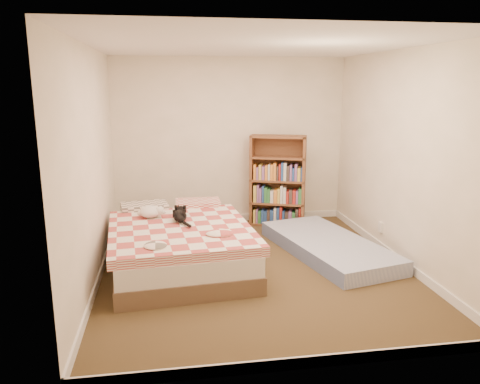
{
  "coord_description": "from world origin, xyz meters",
  "views": [
    {
      "loc": [
        -0.97,
        -5.03,
        2.1
      ],
      "look_at": [
        -0.12,
        0.3,
        0.86
      ],
      "focal_mm": 35.0,
      "sensor_mm": 36.0,
      "label": 1
    }
  ],
  "objects": [
    {
      "name": "room",
      "position": [
        0.0,
        0.0,
        1.2
      ],
      "size": [
        3.51,
        4.01,
        2.51
      ],
      "color": "#41301C",
      "rests_on": "ground"
    },
    {
      "name": "bed",
      "position": [
        -0.86,
        0.3,
        0.26
      ],
      "size": [
        1.73,
        2.27,
        0.58
      ],
      "rotation": [
        0.0,
        0.0,
        0.09
      ],
      "color": "brown",
      "rests_on": "room"
    },
    {
      "name": "bookshelf",
      "position": [
        0.67,
        1.71,
        0.52
      ],
      "size": [
        0.91,
        0.54,
        1.37
      ],
      "rotation": [
        0.0,
        0.0,
        -0.34
      ],
      "color": "brown",
      "rests_on": "room"
    },
    {
      "name": "floor_mattress",
      "position": [
        1.02,
        0.36,
        0.09
      ],
      "size": [
        1.36,
        2.19,
        0.18
      ],
      "primitive_type": "cube",
      "rotation": [
        0.0,
        0.0,
        0.23
      ],
      "color": "#697CAF",
      "rests_on": "room"
    },
    {
      "name": "black_cat",
      "position": [
        -0.83,
        0.4,
        0.58
      ],
      "size": [
        0.22,
        0.61,
        0.14
      ],
      "rotation": [
        0.0,
        0.0,
        -0.1
      ],
      "color": "black",
      "rests_on": "bed"
    },
    {
      "name": "white_dog",
      "position": [
        -1.18,
        0.57,
        0.59
      ],
      "size": [
        0.35,
        0.37,
        0.14
      ],
      "rotation": [
        0.0,
        0.0,
        0.42
      ],
      "color": "silver",
      "rests_on": "bed"
    }
  ]
}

